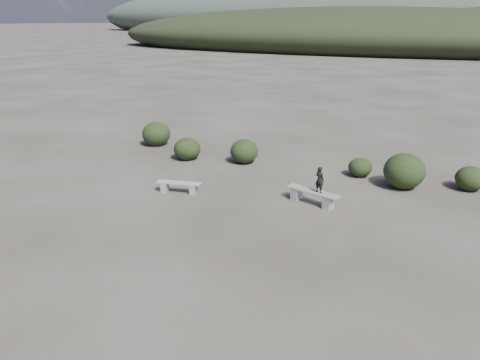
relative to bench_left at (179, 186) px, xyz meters
The scene contains 10 objects.
ground 4.98m from the bench_left, 51.00° to the right, with size 1200.00×1200.00×0.00m, color #2D2823.
bench_left is the anchor object (origin of this frame).
bench_right 5.00m from the bench_left, 16.21° to the left, with size 2.04×0.83×0.50m.
seated_person 5.28m from the bench_left, 14.83° to the left, with size 0.34×0.23×0.94m, color black.
shrub_a 4.47m from the bench_left, 121.02° to the left, with size 1.25×1.25×1.03m, color black.
shrub_b 4.65m from the bench_left, 86.38° to the left, with size 1.27×1.27×1.09m, color black.
shrub_c 7.59m from the bench_left, 44.07° to the left, with size 0.99×0.99×0.79m, color black.
shrub_d 8.69m from the bench_left, 32.69° to the left, with size 1.58×1.58×1.38m, color black.
shrub_e 11.14m from the bench_left, 30.62° to the left, with size 1.12×1.12×0.94m, color black.
shrub_f 7.35m from the bench_left, 135.14° to the left, with size 1.45×1.45×1.23m, color black.
Camera 1 is at (6.96, -9.52, 6.24)m, focal length 35.00 mm.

